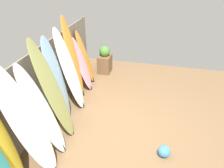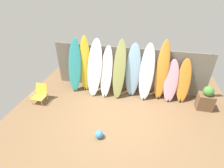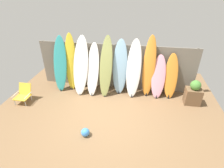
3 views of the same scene
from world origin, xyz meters
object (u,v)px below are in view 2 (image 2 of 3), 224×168
object	(u,v)px
surfboard_white_2	(95,68)
surfboard_orange_7	(162,71)
surfboard_teal_0	(75,66)
planter_box	(206,99)
surfboard_yellow_1	(85,64)
surfboard_pink_8	(171,82)
surfboard_orange_9	(184,81)
surfboard_white_3	(106,72)
surfboard_white_6	(147,73)
surfboard_skyblue_5	(133,71)
surfboard_olive_4	(119,70)
beach_ball	(99,134)
beach_chair	(40,93)

from	to	relation	value
surfboard_white_2	surfboard_orange_7	world-z (taller)	surfboard_orange_7
surfboard_teal_0	planter_box	distance (m)	5.01
planter_box	surfboard_yellow_1	bearing A→B (deg)	174.84
surfboard_pink_8	surfboard_orange_9	world-z (taller)	surfboard_orange_9
surfboard_white_3	planter_box	distance (m)	3.69
surfboard_pink_8	surfboard_orange_9	xyz separation A→B (m)	(0.45, 0.07, 0.03)
surfboard_orange_7	surfboard_pink_8	xyz separation A→B (m)	(0.37, -0.09, -0.34)
surfboard_yellow_1	surfboard_white_6	bearing A→B (deg)	-2.80
surfboard_skyblue_5	surfboard_orange_9	size ratio (longest dim) A/B	1.27
surfboard_yellow_1	surfboard_white_6	size ratio (longest dim) A/B	1.04
surfboard_yellow_1	surfboard_white_2	bearing A→B (deg)	-22.27
surfboard_teal_0	surfboard_white_3	size ratio (longest dim) A/B	1.10
surfboard_white_2	surfboard_skyblue_5	xyz separation A→B (m)	(1.47, 0.16, -0.04)
surfboard_white_6	surfboard_olive_4	bearing A→B (deg)	-176.22
beach_ball	beach_chair	bearing A→B (deg)	154.57
surfboard_orange_9	surfboard_white_3	bearing A→B (deg)	-176.41
beach_ball	surfboard_pink_8	bearing A→B (deg)	49.48
surfboard_yellow_1	beach_ball	bearing A→B (deg)	-63.32
surfboard_white_2	surfboard_yellow_1	bearing A→B (deg)	157.73
surfboard_olive_4	beach_chair	bearing A→B (deg)	-159.35
surfboard_yellow_1	planter_box	world-z (taller)	surfboard_yellow_1
surfboard_white_3	surfboard_skyblue_5	xyz separation A→B (m)	(1.00, 0.17, 0.09)
surfboard_yellow_1	beach_ball	world-z (taller)	surfboard_yellow_1
surfboard_pink_8	surfboard_orange_7	bearing A→B (deg)	166.31
surfboard_teal_0	surfboard_orange_7	world-z (taller)	surfboard_orange_7
surfboard_yellow_1	surfboard_skyblue_5	bearing A→B (deg)	-0.80
surfboard_olive_4	surfboard_pink_8	distance (m)	1.96
surfboard_orange_9	beach_chair	world-z (taller)	surfboard_orange_9
surfboard_pink_8	surfboard_orange_9	bearing A→B (deg)	8.38
beach_chair	planter_box	bearing A→B (deg)	17.98
surfboard_yellow_1	surfboard_white_2	size ratio (longest dim) A/B	1.03
surfboard_skyblue_5	surfboard_orange_7	xyz separation A→B (m)	(1.05, 0.03, 0.09)
surfboard_teal_0	surfboard_white_3	world-z (taller)	surfboard_teal_0
surfboard_orange_7	surfboard_pink_8	size ratio (longest dim) A/B	1.43
surfboard_teal_0	surfboard_white_2	bearing A→B (deg)	-4.47
surfboard_teal_0	surfboard_white_2	world-z (taller)	surfboard_white_2
surfboard_orange_7	beach_chair	size ratio (longest dim) A/B	3.51
surfboard_white_2	surfboard_white_6	distance (m)	1.98
surfboard_skyblue_5	planter_box	bearing A→B (deg)	-8.28
surfboard_skyblue_5	planter_box	world-z (taller)	surfboard_skyblue_5
surfboard_yellow_1	surfboard_white_3	bearing A→B (deg)	-12.11
surfboard_skyblue_5	surfboard_white_6	world-z (taller)	surfboard_white_6
surfboard_olive_4	beach_ball	bearing A→B (deg)	-93.73
surfboard_olive_4	surfboard_white_2	bearing A→B (deg)	-180.00
surfboard_white_3	surfboard_orange_7	size ratio (longest dim) A/B	0.85
surfboard_orange_9	beach_ball	bearing A→B (deg)	-135.35
surfboard_teal_0	surfboard_white_3	distance (m)	1.32
surfboard_orange_7	beach_chair	world-z (taller)	surfboard_orange_7
surfboard_orange_7	surfboard_pink_8	world-z (taller)	surfboard_orange_7
surfboard_skyblue_5	surfboard_pink_8	bearing A→B (deg)	-2.29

